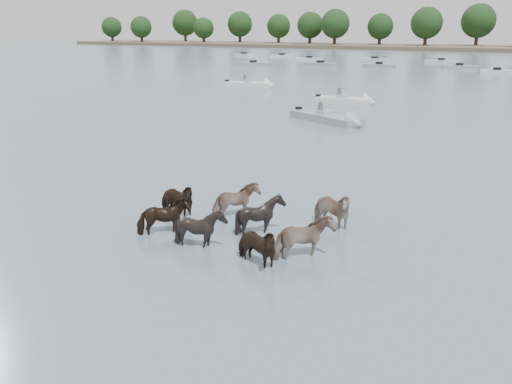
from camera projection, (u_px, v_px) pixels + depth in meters
The scene contains 8 objects.
ground at pixel (258, 230), 16.44m from camera, with size 400.00×400.00×0.00m, color slate.
shoreline at pixel (288, 45), 174.07m from camera, with size 160.00×30.00×1.00m, color #4C4233.
pony_herd at pixel (242, 221), 15.83m from camera, with size 6.71×4.78×1.41m.
motorboat_a at pixel (352, 101), 43.46m from camera, with size 5.04×1.97×1.92m.
motorboat_b at pixel (334, 120), 34.73m from camera, with size 6.18×4.10×1.92m.
motorboat_f at pixel (255, 85), 55.74m from camera, with size 5.62×2.16×1.92m.
distant_flotilla at pixel (495, 68), 79.22m from camera, with size 106.13×29.72×0.93m.
treeline at pixel (306, 24), 170.97m from camera, with size 152.61×23.27×12.59m.
Camera 1 is at (7.29, -13.52, 5.99)m, focal length 37.30 mm.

